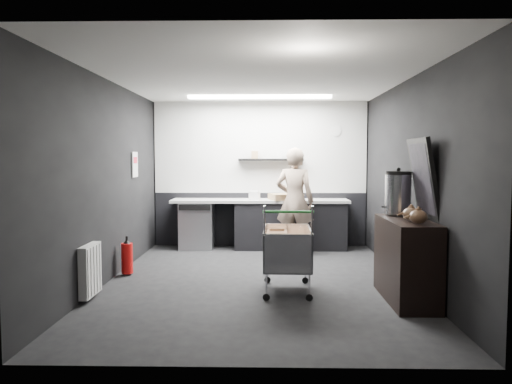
{
  "coord_description": "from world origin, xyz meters",
  "views": [
    {
      "loc": [
        0.12,
        -6.6,
        1.67
      ],
      "look_at": [
        -0.03,
        0.4,
        1.18
      ],
      "focal_mm": 35.0,
      "sensor_mm": 36.0,
      "label": 1
    }
  ],
  "objects": [
    {
      "name": "floor",
      "position": [
        0.0,
        0.0,
        0.0
      ],
      "size": [
        5.5,
        5.5,
        0.0
      ],
      "primitive_type": "plane",
      "color": "black",
      "rests_on": "ground"
    },
    {
      "name": "ceiling",
      "position": [
        0.0,
        0.0,
        2.7
      ],
      "size": [
        5.5,
        5.5,
        0.0
      ],
      "primitive_type": "plane",
      "rotation": [
        3.14,
        0.0,
        0.0
      ],
      "color": "white",
      "rests_on": "wall_back"
    },
    {
      "name": "wall_back",
      "position": [
        0.0,
        2.75,
        1.35
      ],
      "size": [
        5.5,
        0.0,
        5.5
      ],
      "primitive_type": "plane",
      "rotation": [
        1.57,
        0.0,
        0.0
      ],
      "color": "black",
      "rests_on": "floor"
    },
    {
      "name": "wall_front",
      "position": [
        0.0,
        -2.75,
        1.35
      ],
      "size": [
        5.5,
        0.0,
        5.5
      ],
      "primitive_type": "plane",
      "rotation": [
        -1.57,
        0.0,
        0.0
      ],
      "color": "black",
      "rests_on": "floor"
    },
    {
      "name": "wall_left",
      "position": [
        -2.0,
        0.0,
        1.35
      ],
      "size": [
        0.0,
        5.5,
        5.5
      ],
      "primitive_type": "plane",
      "rotation": [
        1.57,
        0.0,
        1.57
      ],
      "color": "black",
      "rests_on": "floor"
    },
    {
      "name": "wall_right",
      "position": [
        2.0,
        0.0,
        1.35
      ],
      "size": [
        0.0,
        5.5,
        5.5
      ],
      "primitive_type": "plane",
      "rotation": [
        1.57,
        0.0,
        -1.57
      ],
      "color": "black",
      "rests_on": "floor"
    },
    {
      "name": "kitchen_wall_panel",
      "position": [
        0.0,
        2.73,
        1.85
      ],
      "size": [
        3.95,
        0.02,
        1.7
      ],
      "primitive_type": "cube",
      "color": "silver",
      "rests_on": "wall_back"
    },
    {
      "name": "dado_panel",
      "position": [
        0.0,
        2.73,
        0.5
      ],
      "size": [
        3.95,
        0.02,
        1.0
      ],
      "primitive_type": "cube",
      "color": "black",
      "rests_on": "wall_back"
    },
    {
      "name": "floating_shelf",
      "position": [
        0.2,
        2.62,
        1.62
      ],
      "size": [
        1.2,
        0.22,
        0.04
      ],
      "primitive_type": "cube",
      "color": "black",
      "rests_on": "wall_back"
    },
    {
      "name": "wall_clock",
      "position": [
        1.4,
        2.72,
        2.15
      ],
      "size": [
        0.2,
        0.03,
        0.2
      ],
      "primitive_type": "cylinder",
      "rotation": [
        1.57,
        0.0,
        0.0
      ],
      "color": "silver",
      "rests_on": "wall_back"
    },
    {
      "name": "poster",
      "position": [
        -1.98,
        1.3,
        1.55
      ],
      "size": [
        0.02,
        0.3,
        0.4
      ],
      "primitive_type": "cube",
      "color": "silver",
      "rests_on": "wall_left"
    },
    {
      "name": "poster_red_band",
      "position": [
        -1.98,
        1.3,
        1.62
      ],
      "size": [
        0.02,
        0.22,
        0.1
      ],
      "primitive_type": "cube",
      "color": "red",
      "rests_on": "poster"
    },
    {
      "name": "radiator",
      "position": [
        -1.94,
        -0.9,
        0.35
      ],
      "size": [
        0.1,
        0.5,
        0.6
      ],
      "primitive_type": "cube",
      "color": "silver",
      "rests_on": "wall_left"
    },
    {
      "name": "ceiling_strip",
      "position": [
        0.0,
        1.85,
        2.67
      ],
      "size": [
        2.4,
        0.2,
        0.04
      ],
      "primitive_type": "cube",
      "color": "white",
      "rests_on": "ceiling"
    },
    {
      "name": "prep_counter",
      "position": [
        0.14,
        2.42,
        0.46
      ],
      "size": [
        3.2,
        0.61,
        0.9
      ],
      "color": "black",
      "rests_on": "floor"
    },
    {
      "name": "person",
      "position": [
        0.61,
        1.97,
        0.92
      ],
      "size": [
        0.77,
        0.61,
        1.83
      ],
      "primitive_type": "imported",
      "rotation": [
        0.0,
        0.0,
        2.85
      ],
      "color": "beige",
      "rests_on": "floor"
    },
    {
      "name": "shopping_cart",
      "position": [
        0.37,
        -0.5,
        0.51
      ],
      "size": [
        0.59,
        0.97,
        1.07
      ],
      "color": "silver",
      "rests_on": "floor"
    },
    {
      "name": "sideboard",
      "position": [
        1.75,
        -0.82,
        0.6
      ],
      "size": [
        0.54,
        1.26,
        1.89
      ],
      "color": "black",
      "rests_on": "floor"
    },
    {
      "name": "fire_extinguisher",
      "position": [
        -1.85,
        0.32,
        0.26
      ],
      "size": [
        0.16,
        0.16,
        0.53
      ],
      "color": "red",
      "rests_on": "floor"
    },
    {
      "name": "cardboard_box",
      "position": [
        0.46,
        2.37,
        0.95
      ],
      "size": [
        0.64,
        0.56,
        0.11
      ],
      "primitive_type": "cube",
      "rotation": [
        0.0,
        0.0,
        0.32
      ],
      "color": "#9A7B52",
      "rests_on": "prep_counter"
    },
    {
      "name": "pink_tub",
      "position": [
        0.61,
        2.42,
        1.0
      ],
      "size": [
        0.21,
        0.21,
        0.21
      ],
      "primitive_type": "cylinder",
      "color": "beige",
      "rests_on": "prep_counter"
    },
    {
      "name": "white_container",
      "position": [
        -0.1,
        2.37,
        0.98
      ],
      "size": [
        0.2,
        0.18,
        0.16
      ],
      "primitive_type": "cube",
      "rotation": [
        0.0,
        0.0,
        -0.26
      ],
      "color": "silver",
      "rests_on": "prep_counter"
    }
  ]
}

